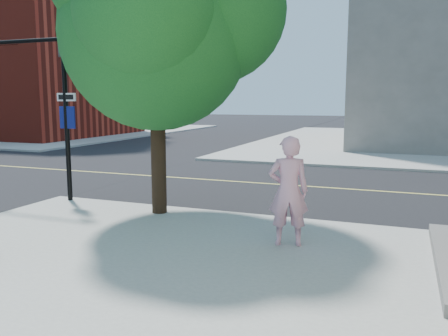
% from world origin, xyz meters
% --- Properties ---
extents(ground, '(140.00, 140.00, 0.00)m').
position_xyz_m(ground, '(0.00, 0.00, 0.00)').
color(ground, black).
rests_on(ground, ground).
extents(road_ew, '(140.00, 9.00, 0.01)m').
position_xyz_m(road_ew, '(0.00, 4.50, 0.01)').
color(road_ew, black).
rests_on(road_ew, ground).
extents(sidewalk_nw, '(26.00, 25.00, 0.12)m').
position_xyz_m(sidewalk_nw, '(-23.00, 21.50, 0.06)').
color(sidewalk_nw, '#A2A29B').
rests_on(sidewalk_nw, ground).
extents(church, '(15.20, 12.00, 14.40)m').
position_xyz_m(church, '(-20.00, 18.00, 7.18)').
color(church, maroon).
rests_on(church, sidewalk_nw).
extents(man_on_phone, '(0.85, 0.68, 2.02)m').
position_xyz_m(man_on_phone, '(5.92, -2.01, 1.13)').
color(man_on_phone, '#EEA2BB').
rests_on(man_on_phone, sidewalk_se).
extents(street_tree, '(5.34, 4.86, 7.09)m').
position_xyz_m(street_tree, '(2.62, -0.65, 4.70)').
color(street_tree, black).
rests_on(street_tree, sidewalk_se).
extents(signal_pole, '(3.88, 0.44, 4.39)m').
position_xyz_m(signal_pole, '(-2.54, -0.30, 3.70)').
color(signal_pole, black).
rests_on(signal_pole, sidewalk_se).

